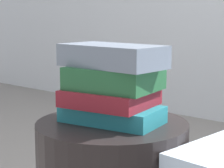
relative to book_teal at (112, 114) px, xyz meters
name	(u,v)px	position (x,y,z in m)	size (l,w,h in m)	color
book_teal	(112,114)	(0.00, 0.00, 0.00)	(0.27, 0.15, 0.05)	#1E727F
book_maroon	(109,98)	(-0.01, 0.00, 0.05)	(0.23, 0.20, 0.05)	maroon
book_forest	(115,78)	(0.00, 0.01, 0.10)	(0.24, 0.18, 0.06)	#1E512D
book_slate	(110,56)	(0.00, 0.00, 0.16)	(0.29, 0.15, 0.06)	slate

